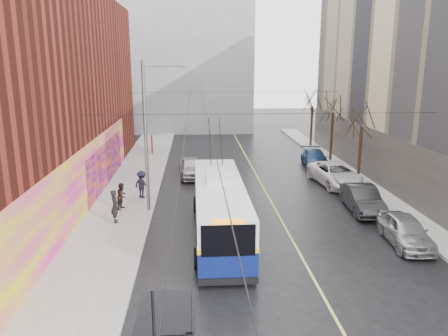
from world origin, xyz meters
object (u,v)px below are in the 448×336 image
object	(u,v)px
tree_mid	(333,104)
parked_car_d	(315,159)
parked_car_a	(406,230)
parked_car_b	(362,199)
pedestrian_b	(122,196)
pedestrian_c	(142,184)
streetlight_pole	(148,133)
tree_near	(363,116)
parked_car_c	(337,174)
tree_far	(313,99)
following_car	(191,167)
trolleybus	(220,207)
pedestrian_a	(115,206)

from	to	relation	value
tree_mid	parked_car_d	distance (m)	5.36
parked_car_a	parked_car_b	size ratio (longest dim) A/B	0.92
pedestrian_b	pedestrian_c	xyz separation A→B (m)	(0.95, 2.16, 0.10)
streetlight_pole	pedestrian_c	bearing A→B (deg)	108.61
tree_near	parked_car_c	xyz separation A→B (m)	(-2.00, -0.91, -4.16)
tree_mid	parked_car_a	world-z (taller)	tree_mid
pedestrian_b	pedestrian_c	world-z (taller)	pedestrian_c
tree_far	parked_car_d	bearing A→B (deg)	-102.51
parked_car_a	streetlight_pole	bearing A→B (deg)	160.39
tree_far	following_car	world-z (taller)	tree_far
parked_car_d	trolleybus	bearing A→B (deg)	-116.62
parked_car_d	pedestrian_a	size ratio (longest dim) A/B	2.61
tree_mid	parked_car_d	xyz separation A→B (m)	(-2.00, -2.01, -4.54)
tree_far	trolleybus	distance (m)	26.65
trolleybus	parked_car_a	size ratio (longest dim) A/B	2.68
streetlight_pole	parked_car_a	size ratio (longest dim) A/B	2.07
streetlight_pole	pedestrian_c	size ratio (longest dim) A/B	4.90
tree_mid	trolleybus	xyz separation A→B (m)	(-11.18, -16.92, -3.73)
following_car	parked_car_d	bearing A→B (deg)	9.43
tree_near	trolleybus	distance (m)	15.34
tree_mid	tree_far	bearing A→B (deg)	90.00
pedestrian_b	parked_car_c	bearing A→B (deg)	-55.47
streetlight_pole	pedestrian_b	xyz separation A→B (m)	(-1.76, 0.24, -3.88)
tree_mid	parked_car_c	size ratio (longest dim) A/B	1.13
streetlight_pole	tree_near	bearing A→B (deg)	21.62
parked_car_b	following_car	bearing A→B (deg)	143.35
parked_car_a	tree_near	bearing A→B (deg)	84.50
parked_car_a	following_car	distance (m)	17.66
streetlight_pole	pedestrian_a	bearing A→B (deg)	-131.32
parked_car_d	pedestrian_b	world-z (taller)	pedestrian_b
streetlight_pole	pedestrian_a	distance (m)	4.64
tree_near	parked_car_b	size ratio (longest dim) A/B	1.35
parked_car_b	pedestrian_c	xyz separation A→B (m)	(-13.67, 3.13, 0.29)
parked_car_a	pedestrian_a	bearing A→B (deg)	170.06
streetlight_pole	pedestrian_b	size ratio (longest dim) A/B	5.50
following_car	tree_near	bearing A→B (deg)	-14.86
following_car	pedestrian_c	bearing A→B (deg)	-123.62
tree_far	parked_car_b	xyz separation A→B (m)	(-2.28, -20.73, -4.36)
streetlight_pole	parked_car_d	xyz separation A→B (m)	(13.14, 10.99, -4.14)
tree_mid	following_car	distance (m)	14.33
tree_mid	parked_car_b	world-z (taller)	tree_mid
tree_far	parked_car_b	bearing A→B (deg)	-96.27
tree_far	parked_car_b	distance (m)	21.31
tree_near	parked_car_b	distance (m)	8.25
parked_car_c	pedestrian_a	world-z (taller)	pedestrian_a
following_car	pedestrian_a	distance (m)	11.09
parked_car_b	tree_near	bearing A→B (deg)	75.23
parked_car_c	pedestrian_b	distance (m)	15.67
tree_mid	trolleybus	world-z (taller)	tree_mid
tree_mid	tree_far	xyz separation A→B (m)	(0.00, 7.00, -0.11)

